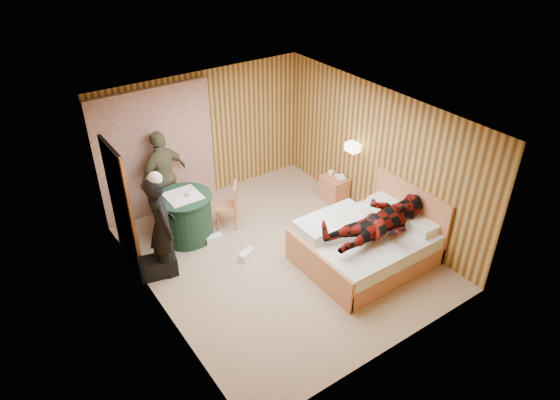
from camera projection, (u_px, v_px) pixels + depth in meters
floor at (279, 255)px, 8.39m from camera, size 4.20×5.00×0.01m
ceiling at (279, 116)px, 7.06m from camera, size 4.20×5.00×0.01m
wall_back at (204, 136)px, 9.47m from camera, size 4.20×0.02×2.50m
wall_left at (150, 237)px, 6.71m from camera, size 0.02×5.00×2.50m
wall_right at (377, 156)px, 8.74m from camera, size 0.02×5.00×2.50m
curtain at (157, 153)px, 8.97m from camera, size 2.20×0.08×2.40m
doorway at (120, 204)px, 7.83m from camera, size 0.06×0.90×2.05m
wall_lamp at (353, 147)px, 8.94m from camera, size 0.26×0.24×0.16m
bed at (366, 243)px, 8.14m from camera, size 2.05×1.62×1.11m
nightstand at (334, 189)px, 9.73m from camera, size 0.39×0.53×0.51m
round_table at (186, 216)px, 8.61m from camera, size 0.96×0.96×0.85m
chair_far at (168, 192)px, 9.08m from camera, size 0.52×0.52×0.93m
chair_near at (230, 202)px, 8.87m from camera, size 0.54×0.54×0.86m
duffel_bag at (158, 266)px, 7.88m from camera, size 0.63×0.43×0.33m
sneaker_left at (214, 239)px, 8.67m from camera, size 0.30×0.14×0.13m
sneaker_right at (246, 255)px, 8.29m from camera, size 0.32×0.23×0.13m
woman_standing at (162, 227)px, 7.60m from camera, size 0.47×0.67×1.72m
man_at_table at (164, 176)px, 8.94m from camera, size 1.09×0.71×1.72m
man_on_bed at (382, 215)px, 7.64m from camera, size 0.86×0.67×1.77m
book_lower at (337, 178)px, 9.56m from camera, size 0.20×0.24×0.02m
book_upper at (337, 177)px, 9.55m from camera, size 0.24×0.27×0.02m
cup_nightstand at (331, 173)px, 9.67m from camera, size 0.13×0.13×0.09m
cup_table at (189, 193)px, 8.37m from camera, size 0.13×0.13×0.10m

